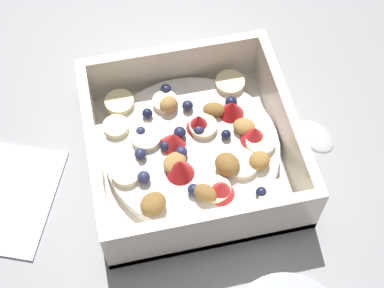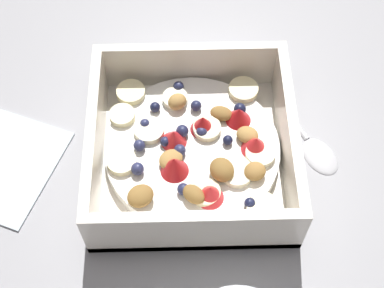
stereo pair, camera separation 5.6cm
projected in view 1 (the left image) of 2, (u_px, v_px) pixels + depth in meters
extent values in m
plane|color=#9E9EA3|center=(196.00, 174.00, 0.58)|extent=(2.40, 2.40, 0.00)
cube|color=white|center=(192.00, 157.00, 0.58)|extent=(0.20, 0.20, 0.01)
cube|color=white|center=(173.00, 69.00, 0.61)|extent=(0.20, 0.01, 0.07)
cube|color=white|center=(214.00, 229.00, 0.51)|extent=(0.20, 0.01, 0.07)
cube|color=white|center=(284.00, 125.00, 0.57)|extent=(0.01, 0.18, 0.07)
cube|color=white|center=(96.00, 160.00, 0.55)|extent=(0.01, 0.18, 0.07)
cylinder|color=white|center=(192.00, 150.00, 0.57)|extent=(0.18, 0.18, 0.02)
cylinder|color=beige|center=(119.00, 102.00, 0.59)|extent=(0.04, 0.04, 0.01)
cylinder|color=#F4EAB7|center=(116.00, 127.00, 0.57)|extent=(0.03, 0.03, 0.01)
cylinder|color=#F4EAB7|center=(275.00, 195.00, 0.53)|extent=(0.04, 0.04, 0.01)
cylinder|color=#F7EFC6|center=(260.00, 143.00, 0.56)|extent=(0.04, 0.04, 0.01)
cylinder|color=beige|center=(216.00, 189.00, 0.54)|extent=(0.04, 0.04, 0.01)
cylinder|color=#F4EAB7|center=(126.00, 174.00, 0.54)|extent=(0.04, 0.04, 0.01)
cylinder|color=#F7EFC6|center=(165.00, 102.00, 0.59)|extent=(0.03, 0.03, 0.01)
cylinder|color=#F7EFC6|center=(146.00, 137.00, 0.57)|extent=(0.03, 0.03, 0.01)
cylinder|color=#F7EFC6|center=(242.00, 164.00, 0.55)|extent=(0.03, 0.03, 0.01)
cylinder|color=#F4EAB7|center=(203.00, 127.00, 0.57)|extent=(0.03, 0.03, 0.01)
cylinder|color=beige|center=(230.00, 83.00, 0.60)|extent=(0.04, 0.04, 0.01)
cone|color=red|center=(173.00, 140.00, 0.56)|extent=(0.03, 0.03, 0.02)
cone|color=red|center=(254.00, 134.00, 0.56)|extent=(0.04, 0.04, 0.02)
cone|color=red|center=(180.00, 167.00, 0.54)|extent=(0.04, 0.04, 0.02)
cone|color=red|center=(221.00, 188.00, 0.53)|extent=(0.03, 0.03, 0.02)
cone|color=red|center=(232.00, 108.00, 0.58)|extent=(0.03, 0.03, 0.02)
cone|color=red|center=(199.00, 122.00, 0.57)|extent=(0.03, 0.03, 0.02)
sphere|color=#191E3D|center=(231.00, 102.00, 0.59)|extent=(0.01, 0.01, 0.01)
sphere|color=#191E3D|center=(226.00, 135.00, 0.57)|extent=(0.01, 0.01, 0.01)
sphere|color=navy|center=(141.00, 132.00, 0.57)|extent=(0.01, 0.01, 0.01)
sphere|color=navy|center=(257.00, 160.00, 0.55)|extent=(0.01, 0.01, 0.01)
sphere|color=#23284C|center=(188.00, 106.00, 0.59)|extent=(0.01, 0.01, 0.01)
sphere|color=#23284C|center=(166.00, 89.00, 0.60)|extent=(0.01, 0.01, 0.01)
sphere|color=#23284C|center=(165.00, 146.00, 0.56)|extent=(0.01, 0.01, 0.01)
sphere|color=#23284C|center=(180.00, 133.00, 0.57)|extent=(0.01, 0.01, 0.01)
sphere|color=#191E3D|center=(147.00, 113.00, 0.58)|extent=(0.01, 0.01, 0.01)
sphere|color=navy|center=(140.00, 154.00, 0.55)|extent=(0.01, 0.01, 0.01)
sphere|color=#191E3D|center=(169.00, 103.00, 0.59)|extent=(0.01, 0.01, 0.01)
sphere|color=navy|center=(182.00, 152.00, 0.56)|extent=(0.01, 0.01, 0.01)
sphere|color=#23284C|center=(193.00, 190.00, 0.53)|extent=(0.01, 0.01, 0.01)
sphere|color=#191E3D|center=(261.00, 192.00, 0.53)|extent=(0.01, 0.01, 0.01)
sphere|color=navy|center=(199.00, 130.00, 0.57)|extent=(0.01, 0.01, 0.01)
sphere|color=navy|center=(144.00, 177.00, 0.54)|extent=(0.01, 0.01, 0.01)
ellipsoid|color=#AD7F42|center=(259.00, 160.00, 0.55)|extent=(0.03, 0.03, 0.02)
ellipsoid|color=tan|center=(244.00, 126.00, 0.57)|extent=(0.03, 0.03, 0.01)
ellipsoid|color=olive|center=(227.00, 164.00, 0.54)|extent=(0.03, 0.03, 0.02)
ellipsoid|color=tan|center=(168.00, 105.00, 0.58)|extent=(0.03, 0.03, 0.02)
ellipsoid|color=olive|center=(214.00, 109.00, 0.58)|extent=(0.03, 0.02, 0.01)
ellipsoid|color=olive|center=(153.00, 204.00, 0.52)|extent=(0.03, 0.03, 0.02)
ellipsoid|color=olive|center=(206.00, 193.00, 0.53)|extent=(0.03, 0.03, 0.02)
ellipsoid|color=tan|center=(175.00, 164.00, 0.55)|extent=(0.03, 0.03, 0.01)
ellipsoid|color=silver|center=(315.00, 134.00, 0.60)|extent=(0.05, 0.06, 0.01)
cylinder|color=silver|center=(260.00, 84.00, 0.63)|extent=(0.06, 0.12, 0.01)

